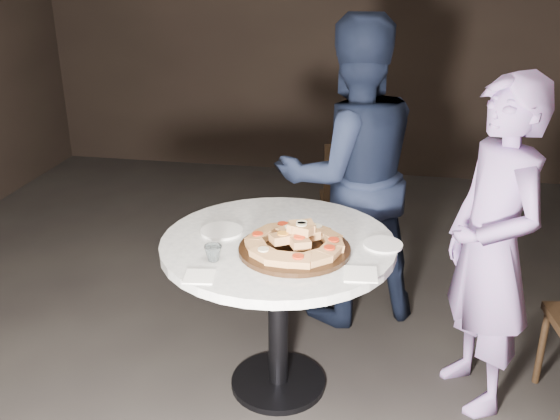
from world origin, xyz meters
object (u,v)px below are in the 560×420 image
serving_board (295,249)px  water_glass (213,253)px  diner_teal (492,250)px  table (278,269)px  diner_navy (350,175)px  chair_far (356,199)px  focaccia_pile (295,240)px

serving_board → water_glass: bearing=-155.7°
diner_teal → water_glass: bearing=-96.1°
table → diner_navy: bearing=70.9°
table → chair_far: size_ratio=1.20×
table → focaccia_pile: 0.25m
table → diner_teal: size_ratio=0.71×
diner_navy → diner_teal: (0.69, -0.67, -0.08)m
table → diner_teal: bearing=6.3°
table → water_glass: 0.39m
table → chair_far: bearing=77.3°
focaccia_pile → chair_far: bearing=82.2°
diner_teal → chair_far: bearing=-172.5°
chair_far → diner_teal: bearing=110.8°
serving_board → diner_teal: (0.87, 0.21, -0.03)m
chair_far → focaccia_pile: bearing=72.8°
serving_board → diner_navy: (0.18, 0.88, 0.06)m
water_glass → diner_navy: diner_navy is taller
chair_far → diner_navy: 0.59m
diner_teal → serving_board: bearing=-99.2°
diner_navy → focaccia_pile: bearing=54.3°
serving_board → diner_navy: bearing=78.7°
water_glass → diner_teal: 1.25m
water_glass → chair_far: chair_far is taller
serving_board → water_glass: water_glass is taller
table → focaccia_pile: (0.10, -0.10, 0.21)m
chair_far → diner_navy: diner_navy is taller
focaccia_pile → chair_far: size_ratio=0.47×
focaccia_pile → water_glass: focaccia_pile is taller
focaccia_pile → table: bearing=133.4°
focaccia_pile → water_glass: bearing=-155.7°
water_glass → diner_navy: size_ratio=0.04×
table → serving_board: size_ratio=2.30×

